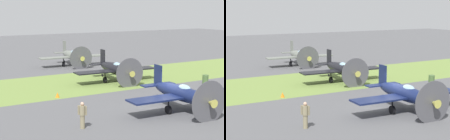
% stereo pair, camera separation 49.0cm
% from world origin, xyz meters
% --- Properties ---
extents(ground_plane, '(160.00, 160.00, 0.00)m').
position_xyz_m(ground_plane, '(0.00, 0.00, 0.00)').
color(ground_plane, '#515154').
extents(grass_verge, '(120.00, 11.00, 0.01)m').
position_xyz_m(grass_verge, '(0.00, -12.05, 0.00)').
color(grass_verge, olive).
rests_on(grass_verge, ground).
extents(airplane_lead, '(8.93, 7.07, 3.18)m').
position_xyz_m(airplane_lead, '(-0.47, 1.33, 1.33)').
color(airplane_lead, '#141E47').
rests_on(airplane_lead, ground).
extents(airplane_wingman, '(8.97, 7.09, 3.19)m').
position_xyz_m(airplane_wingman, '(-2.06, -10.65, 1.34)').
color(airplane_wingman, black).
rests_on(airplane_wingman, ground).
extents(airplane_trail, '(9.02, 7.13, 3.21)m').
position_xyz_m(airplane_trail, '(-2.73, -22.72, 1.34)').
color(airplane_trail, slate).
rests_on(airplane_trail, ground).
extents(ground_crew_mechanic, '(0.45, 0.51, 1.73)m').
position_xyz_m(ground_crew_mechanic, '(7.66, 1.35, 0.91)').
color(ground_crew_mechanic, '#847A5B').
rests_on(ground_crew_mechanic, ground).
extents(fuel_drum, '(0.60, 0.60, 0.90)m').
position_xyz_m(fuel_drum, '(-9.30, -5.03, 0.45)').
color(fuel_drum, '#476633').
rests_on(fuel_drum, ground).
extents(runway_marker_cone, '(0.36, 0.36, 0.44)m').
position_xyz_m(runway_marker_cone, '(5.82, -7.20, 0.22)').
color(runway_marker_cone, orange).
rests_on(runway_marker_cone, ground).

